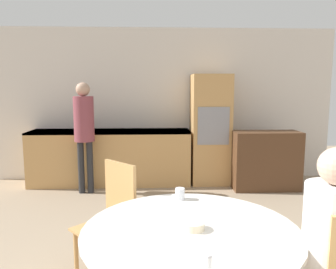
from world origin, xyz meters
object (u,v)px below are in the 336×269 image
object	(u,v)px
sideboard	(266,160)
cup	(180,194)
chair_far_left	(112,215)
bowl_near	(193,226)
person_seated	(334,245)
person_standing	(84,125)
oven_unit	(210,129)
dining_table	(190,260)

from	to	relation	value
sideboard	cup	bearing A→B (deg)	-121.33
chair_far_left	bowl_near	world-z (taller)	chair_far_left
person_seated	person_standing	size ratio (longest dim) A/B	0.77
sideboard	chair_far_left	bearing A→B (deg)	-131.83
oven_unit	person_standing	distance (m)	2.05
oven_unit	chair_far_left	xyz separation A→B (m)	(-1.29, -2.77, -0.36)
chair_far_left	bowl_near	bearing A→B (deg)	-5.95
dining_table	person_seated	xyz separation A→B (m)	(0.75, -0.27, 0.22)
cup	dining_table	bearing A→B (deg)	-87.35
person_standing	dining_table	bearing A→B (deg)	-67.25
chair_far_left	person_seated	xyz separation A→B (m)	(1.32, -1.00, 0.21)
person_standing	bowl_near	distance (m)	3.29
cup	chair_far_left	bearing A→B (deg)	159.15
bowl_near	person_standing	bearing A→B (deg)	112.85
sideboard	dining_table	world-z (taller)	sideboard
person_seated	person_standing	world-z (taller)	person_standing
sideboard	bowl_near	distance (m)	3.47
dining_table	person_seated	distance (m)	0.82
sideboard	cup	world-z (taller)	sideboard
bowl_near	person_seated	bearing A→B (deg)	-18.74
sideboard	person_standing	world-z (taller)	person_standing
person_seated	bowl_near	world-z (taller)	person_seated
person_standing	sideboard	bearing A→B (deg)	1.75
oven_unit	bowl_near	world-z (taller)	oven_unit
person_standing	chair_far_left	bearing A→B (deg)	-73.16
sideboard	person_standing	xyz separation A→B (m)	(-2.80, -0.09, 0.59)
cup	bowl_near	world-z (taller)	cup
chair_far_left	person_standing	bearing A→B (deg)	152.92
dining_table	bowl_near	distance (m)	0.23
person_standing	bowl_near	bearing A→B (deg)	-67.15
chair_far_left	sideboard	bearing A→B (deg)	94.25
oven_unit	sideboard	bearing A→B (deg)	-26.62
oven_unit	bowl_near	distance (m)	3.59
person_seated	bowl_near	distance (m)	0.77
sideboard	bowl_near	size ratio (longest dim) A/B	7.72
chair_far_left	oven_unit	bearing A→B (deg)	111.05
oven_unit	sideboard	xyz separation A→B (m)	(0.82, -0.41, -0.45)
chair_far_left	cup	distance (m)	0.64
person_seated	person_standing	bearing A→B (deg)	121.51
dining_table	person_standing	bearing A→B (deg)	112.75
chair_far_left	person_standing	world-z (taller)	person_standing
sideboard	chair_far_left	size ratio (longest dim) A/B	1.06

